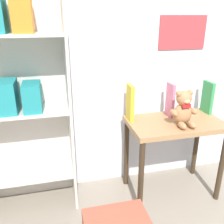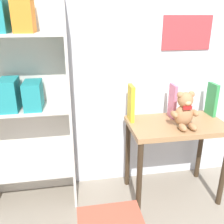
{
  "view_description": "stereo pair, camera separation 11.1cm",
  "coord_description": "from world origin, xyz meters",
  "views": [
    {
      "loc": [
        -0.61,
        -0.36,
        1.36
      ],
      "look_at": [
        -0.22,
        1.23,
        0.72
      ],
      "focal_mm": 40.0,
      "sensor_mm": 36.0,
      "label": 1
    },
    {
      "loc": [
        -0.5,
        -0.38,
        1.36
      ],
      "look_at": [
        -0.22,
        1.23,
        0.72
      ],
      "focal_mm": 40.0,
      "sensor_mm": 36.0,
      "label": 2
    }
  ],
  "objects": [
    {
      "name": "wall_back",
      "position": [
        0.0,
        1.49,
        1.25
      ],
      "size": [
        4.8,
        0.07,
        2.5
      ],
      "color": "silver",
      "rests_on": "ground_plane"
    },
    {
      "name": "bookshelf_side",
      "position": [
        -0.83,
        1.32,
        0.87
      ],
      "size": [
        0.64,
        0.29,
        1.53
      ],
      "color": "beige",
      "rests_on": "ground_plane"
    },
    {
      "name": "display_table",
      "position": [
        0.25,
        1.18,
        0.53
      ],
      "size": [
        0.7,
        0.41,
        0.63
      ],
      "color": "#9E754C",
      "rests_on": "ground_plane"
    },
    {
      "name": "teddy_bear",
      "position": [
        0.27,
        1.12,
        0.74
      ],
      "size": [
        0.19,
        0.18,
        0.25
      ],
      "color": "#A8754C",
      "rests_on": "display_table"
    },
    {
      "name": "book_standing_yellow",
      "position": [
        -0.07,
        1.29,
        0.76
      ],
      "size": [
        0.03,
        0.13,
        0.27
      ],
      "primitive_type": "cube",
      "rotation": [
        0.0,
        0.0,
        -0.02
      ],
      "color": "gold",
      "rests_on": "display_table"
    },
    {
      "name": "book_standing_pink",
      "position": [
        0.25,
        1.29,
        0.75
      ],
      "size": [
        0.02,
        0.11,
        0.26
      ],
      "primitive_type": "cube",
      "rotation": [
        0.0,
        0.0,
        0.01
      ],
      "color": "#D17093",
      "rests_on": "display_table"
    },
    {
      "name": "book_standing_green",
      "position": [
        0.57,
        1.29,
        0.75
      ],
      "size": [
        0.03,
        0.13,
        0.25
      ],
      "primitive_type": "cube",
      "rotation": [
        0.0,
        0.0,
        0.03
      ],
      "color": "#33934C",
      "rests_on": "display_table"
    }
  ]
}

